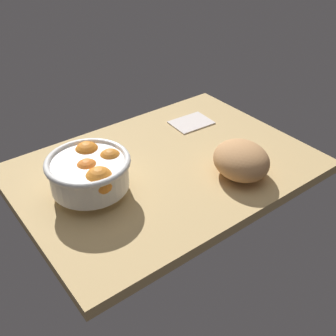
# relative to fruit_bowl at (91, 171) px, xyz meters

# --- Properties ---
(ground_plane) EXTENTS (0.82, 0.59, 0.03)m
(ground_plane) POSITION_rel_fruit_bowl_xyz_m (-0.22, 0.01, -0.08)
(ground_plane) COLOR tan
(fruit_bowl) EXTENTS (0.21, 0.21, 0.11)m
(fruit_bowl) POSITION_rel_fruit_bowl_xyz_m (0.00, 0.00, 0.00)
(fruit_bowl) COLOR white
(fruit_bowl) RESTS_ON ground
(bread_loaf) EXTENTS (0.19, 0.20, 0.09)m
(bread_loaf) POSITION_rel_fruit_bowl_xyz_m (-0.36, 0.17, -0.02)
(bread_loaf) COLOR tan
(bread_loaf) RESTS_ON ground
(napkin_folded) EXTENTS (0.13, 0.10, 0.01)m
(napkin_folded) POSITION_rel_fruit_bowl_xyz_m (-0.44, -0.13, -0.06)
(napkin_folded) COLOR silver
(napkin_folded) RESTS_ON ground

